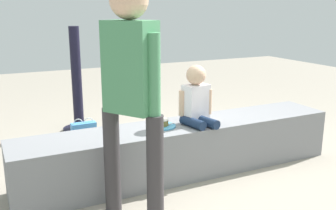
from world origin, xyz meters
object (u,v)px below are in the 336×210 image
(child_seated, at_px, (196,98))
(water_bottle_near_gift, at_px, (187,115))
(cake_plate, at_px, (162,124))
(adult_standing, at_px, (131,82))
(cake_box_white, at_px, (164,149))
(gift_bag, at_px, (84,137))
(party_cup_red, at_px, (203,120))
(handbag_black_leather, at_px, (77,155))

(child_seated, relative_size, water_bottle_near_gift, 2.20)
(cake_plate, bearing_deg, adult_standing, -131.42)
(cake_plate, xyz_separation_m, cake_box_white, (0.20, 0.41, -0.38))
(gift_bag, bearing_deg, cake_box_white, -32.04)
(adult_standing, height_order, cake_box_white, adult_standing)
(child_seated, xyz_separation_m, cake_plate, (-0.29, 0.04, -0.19))
(cake_plate, distance_m, water_bottle_near_gift, 1.56)
(party_cup_red, bearing_deg, cake_box_white, -140.42)
(adult_standing, xyz_separation_m, party_cup_red, (1.51, 1.63, -0.87))
(handbag_black_leather, bearing_deg, cake_plate, -36.66)
(child_seated, distance_m, cake_plate, 0.35)
(child_seated, bearing_deg, gift_bag, 130.83)
(cake_plate, xyz_separation_m, water_bottle_near_gift, (0.90, 1.22, -0.35))
(adult_standing, xyz_separation_m, cake_box_white, (0.65, 0.91, -0.85))
(adult_standing, height_order, handbag_black_leather, adult_standing)
(adult_standing, height_order, gift_bag, adult_standing)
(water_bottle_near_gift, bearing_deg, cake_box_white, -130.47)
(adult_standing, relative_size, gift_bag, 4.43)
(party_cup_red, height_order, cake_box_white, cake_box_white)
(child_seated, height_order, water_bottle_near_gift, child_seated)
(cake_plate, xyz_separation_m, gift_bag, (-0.44, 0.81, -0.29))
(cake_box_white, bearing_deg, gift_bag, 147.96)
(water_bottle_near_gift, distance_m, handbag_black_leather, 1.69)
(child_seated, distance_m, party_cup_red, 1.51)
(gift_bag, height_order, party_cup_red, gift_bag)
(water_bottle_near_gift, height_order, party_cup_red, water_bottle_near_gift)
(cake_box_white, xyz_separation_m, handbag_black_leather, (-0.81, 0.04, 0.06))
(gift_bag, xyz_separation_m, cake_box_white, (0.65, -0.41, -0.08))
(adult_standing, distance_m, water_bottle_near_gift, 2.34)
(adult_standing, bearing_deg, cake_plate, 48.58)
(cake_plate, bearing_deg, child_seated, -7.72)
(gift_bag, bearing_deg, cake_plate, -61.26)
(water_bottle_near_gift, height_order, cake_box_white, water_bottle_near_gift)
(water_bottle_near_gift, distance_m, party_cup_red, 0.20)
(adult_standing, relative_size, handbag_black_leather, 4.42)
(gift_bag, xyz_separation_m, water_bottle_near_gift, (1.35, 0.41, -0.05))
(gift_bag, distance_m, party_cup_red, 1.54)
(cake_plate, xyz_separation_m, party_cup_red, (1.07, 1.12, -0.40))
(cake_plate, bearing_deg, handbag_black_leather, 143.34)
(adult_standing, height_order, water_bottle_near_gift, adult_standing)
(child_seated, xyz_separation_m, water_bottle_near_gift, (0.61, 1.26, -0.54))
(water_bottle_near_gift, bearing_deg, party_cup_red, -33.02)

